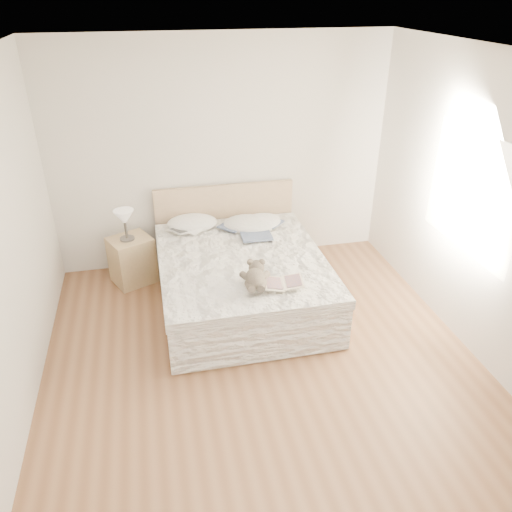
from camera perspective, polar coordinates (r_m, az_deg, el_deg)
The scene contains 16 objects.
floor at distance 4.71m, azimuth 1.09°, elevation -12.90°, with size 4.00×4.50×0.00m, color brown.
ceiling at distance 3.55m, azimuth 1.53°, elevation 21.81°, with size 4.00×4.50×0.00m, color white.
wall_back at distance 6.00m, azimuth -3.90°, elevation 11.42°, with size 4.00×0.02×2.70m, color silver.
wall_front at distance 2.29m, azimuth 15.95°, elevation -23.76°, with size 4.00×0.02×2.70m, color silver.
wall_right at distance 4.79m, azimuth 25.29°, elevation 4.09°, with size 0.02×4.50×2.70m, color silver.
window at distance 4.97m, azimuth 23.46°, elevation 6.57°, with size 0.02×1.30×1.10m, color white.
bed at distance 5.47m, azimuth -1.79°, elevation -2.34°, with size 1.72×2.14×1.00m.
nightstand at distance 6.02m, azimuth -13.96°, elevation -0.45°, with size 0.45×0.40×0.56m, color tan.
table_lamp at distance 5.77m, azimuth -14.80°, elevation 4.14°, with size 0.29×0.29×0.36m.
pillow_left at distance 5.95m, azimuth -7.29°, elevation 3.77°, with size 0.59×0.42×0.18m, color white.
pillow_middle at distance 5.87m, azimuth -0.78°, elevation 3.66°, with size 0.61×0.42×0.18m, color white.
pillow_right at distance 5.90m, azimuth 0.34°, elevation 3.79°, with size 0.57×0.40×0.17m, color white.
blouse at distance 5.72m, azimuth -0.16°, elevation 2.82°, with size 0.54×0.57×0.02m, color #3D4B6B, non-canonical shape.
photo_book at distance 5.79m, azimuth -8.04°, elevation 2.86°, with size 0.32×0.22×0.02m, color white.
childrens_book at distance 4.74m, azimuth 3.17°, elevation -3.14°, with size 0.38×0.26×0.02m, color beige.
teddy_bear at distance 4.68m, azimuth -0.10°, elevation -3.26°, with size 0.25×0.36×0.19m, color brown, non-canonical shape.
Camera 1 is at (-0.85, -3.42, 3.12)m, focal length 35.00 mm.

